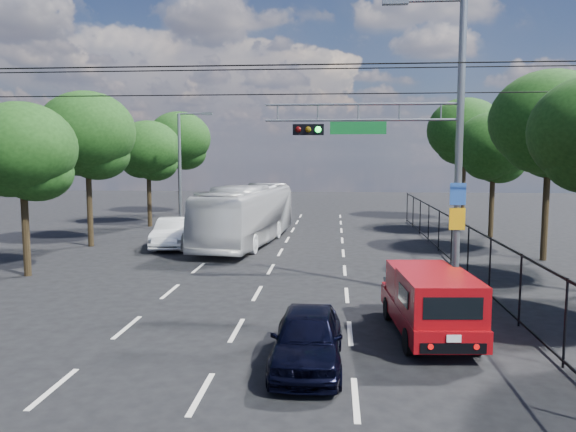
# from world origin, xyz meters

# --- Properties ---
(ground) EXTENTS (120.00, 120.00, 0.00)m
(ground) POSITION_xyz_m (0.00, 0.00, 0.00)
(ground) COLOR black
(ground) RESTS_ON ground
(lane_markings) EXTENTS (6.12, 38.00, 0.01)m
(lane_markings) POSITION_xyz_m (-0.00, 14.00, 0.01)
(lane_markings) COLOR beige
(lane_markings) RESTS_ON ground
(signal_mast) EXTENTS (6.43, 0.39, 9.50)m
(signal_mast) POSITION_xyz_m (5.28, 7.99, 5.24)
(signal_mast) COLOR slate
(signal_mast) RESTS_ON ground
(streetlight_left) EXTENTS (2.09, 0.22, 7.08)m
(streetlight_left) POSITION_xyz_m (-6.33, 22.00, 3.94)
(streetlight_left) COLOR slate
(streetlight_left) RESTS_ON ground
(utility_wires) EXTENTS (22.00, 5.04, 0.74)m
(utility_wires) POSITION_xyz_m (0.00, 8.83, 7.23)
(utility_wires) COLOR black
(utility_wires) RESTS_ON ground
(fence_right) EXTENTS (0.06, 34.03, 2.00)m
(fence_right) POSITION_xyz_m (7.60, 12.17, 1.03)
(fence_right) COLOR black
(fence_right) RESTS_ON ground
(tree_right_c) EXTENTS (5.10, 5.10, 8.29)m
(tree_right_c) POSITION_xyz_m (11.82, 15.02, 5.73)
(tree_right_c) COLOR black
(tree_right_c) RESTS_ON ground
(tree_right_d) EXTENTS (4.32, 4.32, 7.02)m
(tree_right_d) POSITION_xyz_m (11.42, 22.02, 4.85)
(tree_right_d) COLOR black
(tree_right_d) RESTS_ON ground
(tree_right_e) EXTENTS (5.28, 5.28, 8.58)m
(tree_right_e) POSITION_xyz_m (11.62, 30.02, 5.94)
(tree_right_e) COLOR black
(tree_right_e) RESTS_ON ground
(tree_left_b) EXTENTS (4.08, 4.08, 6.63)m
(tree_left_b) POSITION_xyz_m (-9.18, 10.02, 4.58)
(tree_left_b) COLOR black
(tree_left_b) RESTS_ON ground
(tree_left_c) EXTENTS (4.80, 4.80, 7.80)m
(tree_left_c) POSITION_xyz_m (-9.78, 17.02, 5.40)
(tree_left_c) COLOR black
(tree_left_c) RESTS_ON ground
(tree_left_d) EXTENTS (4.20, 4.20, 6.83)m
(tree_left_d) POSITION_xyz_m (-9.38, 25.02, 4.72)
(tree_left_d) COLOR black
(tree_left_d) RESTS_ON ground
(tree_left_e) EXTENTS (4.92, 4.92, 7.99)m
(tree_left_e) POSITION_xyz_m (-9.58, 33.02, 5.53)
(tree_left_e) COLOR black
(tree_left_e) RESTS_ON ground
(red_pickup) EXTENTS (2.06, 4.85, 1.76)m
(red_pickup) POSITION_xyz_m (5.01, 3.91, 0.94)
(red_pickup) COLOR black
(red_pickup) RESTS_ON ground
(navy_hatchback) EXTENTS (1.54, 3.81, 1.29)m
(navy_hatchback) POSITION_xyz_m (2.00, 1.59, 0.65)
(navy_hatchback) COLOR black
(navy_hatchback) RESTS_ON ground
(white_bus) EXTENTS (3.88, 11.23, 3.06)m
(white_bus) POSITION_xyz_m (-2.00, 18.45, 1.53)
(white_bus) COLOR silver
(white_bus) RESTS_ON ground
(white_van) EXTENTS (1.93, 4.58, 1.47)m
(white_van) POSITION_xyz_m (-5.50, 17.04, 0.73)
(white_van) COLOR white
(white_van) RESTS_ON ground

